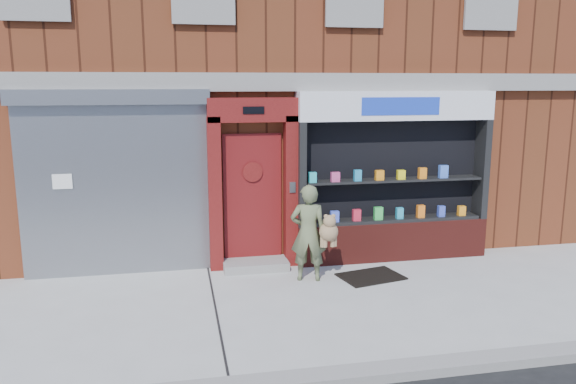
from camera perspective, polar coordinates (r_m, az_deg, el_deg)
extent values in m
plane|color=#9E9E99|center=(8.30, 3.62, -11.20)|extent=(80.00, 80.00, 0.00)
cube|color=gray|center=(6.43, 8.83, -17.73)|extent=(60.00, 0.30, 0.12)
cube|color=#602915|center=(13.59, -2.94, 14.66)|extent=(12.00, 8.00, 8.00)
cube|color=gray|center=(9.55, 0.82, 11.10)|extent=(12.00, 0.16, 0.30)
cube|color=gray|center=(9.57, -17.09, 0.07)|extent=(3.00, 0.10, 2.80)
cube|color=slate|center=(9.35, -17.65, 9.19)|extent=(3.10, 0.30, 0.24)
cube|color=white|center=(9.58, -21.95, 0.99)|extent=(0.30, 0.01, 0.24)
cube|color=#520E0E|center=(9.48, -7.44, -0.24)|extent=(0.22, 0.28, 2.60)
cube|color=#520E0E|center=(9.65, 0.28, 0.05)|extent=(0.22, 0.28, 2.60)
cube|color=#520E0E|center=(9.37, -3.64, 8.33)|extent=(1.50, 0.28, 0.40)
cube|color=black|center=(9.22, -3.52, 8.29)|extent=(0.35, 0.01, 0.12)
cube|color=#5F1112|center=(9.67, -3.63, -0.55)|extent=(1.00, 0.06, 2.20)
cylinder|color=black|center=(9.55, -3.63, 2.05)|extent=(0.28, 0.02, 0.28)
cylinder|color=#520E0E|center=(9.54, -3.62, 2.04)|extent=(0.34, 0.02, 0.34)
cube|color=gray|center=(9.70, -3.32, -7.39)|extent=(1.10, 0.55, 0.15)
cube|color=slate|center=(9.49, 0.47, 0.48)|extent=(0.10, 0.02, 0.18)
cube|color=maroon|center=(10.34, 10.47, -4.80)|extent=(3.50, 0.40, 0.70)
cube|color=black|center=(9.57, 1.30, 1.78)|extent=(0.12, 0.40, 1.80)
cube|color=black|center=(10.82, 19.05, 2.26)|extent=(0.12, 0.40, 1.80)
cube|color=black|center=(10.25, 10.33, 2.22)|extent=(3.30, 0.03, 1.80)
cube|color=black|center=(10.24, 10.55, -2.75)|extent=(3.20, 0.36, 0.06)
cube|color=black|center=(10.10, 10.69, 1.22)|extent=(3.20, 0.36, 0.04)
cube|color=white|center=(9.97, 10.96, 8.60)|extent=(3.50, 0.40, 0.50)
cube|color=#1734AD|center=(9.78, 11.42, 8.54)|extent=(1.40, 0.01, 0.30)
cube|color=red|center=(9.68, 2.48, -2.53)|extent=(0.13, 0.09, 0.22)
cube|color=#445DE8|center=(9.79, 4.75, -2.49)|extent=(0.14, 0.09, 0.19)
cube|color=red|center=(9.90, 6.98, -2.34)|extent=(0.14, 0.09, 0.20)
cube|color=green|center=(10.03, 9.15, -2.16)|extent=(0.15, 0.09, 0.23)
cube|color=#269CC0|center=(10.18, 11.26, -2.12)|extent=(0.12, 0.09, 0.20)
cube|color=orange|center=(10.34, 13.31, -1.92)|extent=(0.13, 0.09, 0.23)
cube|color=blue|center=(10.51, 15.29, -1.89)|extent=(0.12, 0.09, 0.20)
cube|color=orange|center=(10.70, 17.21, -1.83)|extent=(0.13, 0.09, 0.18)
cube|color=#28C2CB|center=(9.55, 2.51, 1.49)|extent=(0.12, 0.09, 0.18)
cube|color=#D34682|center=(9.65, 4.82, 1.54)|extent=(0.15, 0.09, 0.16)
cube|color=teal|center=(9.77, 7.08, 1.69)|extent=(0.12, 0.09, 0.19)
cube|color=orange|center=(9.90, 9.27, 1.70)|extent=(0.14, 0.09, 0.17)
cube|color=yellow|center=(10.05, 11.41, 1.73)|extent=(0.13, 0.09, 0.16)
cube|color=orange|center=(10.21, 13.48, 1.87)|extent=(0.13, 0.09, 0.19)
cube|color=#4371E4|center=(10.38, 15.50, 2.01)|extent=(0.15, 0.09, 0.23)
imported|color=#5E6844|center=(8.98, 2.07, -4.17)|extent=(0.64, 0.49, 1.57)
sphere|color=olive|center=(8.92, 4.15, -4.05)|extent=(0.30, 0.30, 0.30)
sphere|color=olive|center=(8.82, 4.25, -2.99)|extent=(0.20, 0.20, 0.20)
sphere|color=olive|center=(8.79, 3.88, -2.50)|extent=(0.07, 0.07, 0.07)
sphere|color=olive|center=(8.82, 4.64, -2.46)|extent=(0.07, 0.07, 0.07)
cylinder|color=olive|center=(8.93, 3.51, -5.02)|extent=(0.07, 0.07, 0.18)
cylinder|color=olive|center=(8.99, 4.76, -4.94)|extent=(0.07, 0.07, 0.18)
cylinder|color=olive|center=(8.92, 3.79, -5.04)|extent=(0.07, 0.07, 0.18)
cylinder|color=olive|center=(8.96, 4.55, -5.00)|extent=(0.07, 0.07, 0.18)
cube|color=black|center=(9.41, 8.41, -8.48)|extent=(1.12, 0.90, 0.02)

